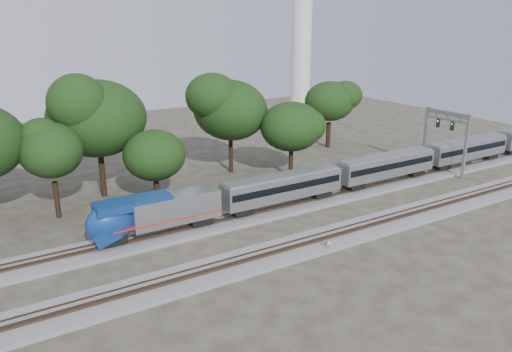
{
  "coord_description": "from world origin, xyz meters",
  "views": [
    {
      "loc": [
        -24.77,
        -41.49,
        22.91
      ],
      "look_at": [
        3.61,
        5.0,
        5.37
      ],
      "focal_mm": 35.0,
      "sensor_mm": 36.0,
      "label": 1
    }
  ],
  "objects": [
    {
      "name": "tree_5",
      "position": [
        10.18,
        23.13,
        9.56
      ],
      "size": [
        9.73,
        9.73,
        13.72
      ],
      "color": "black",
      "rests_on": "ground"
    },
    {
      "name": "tree_7",
      "position": [
        32.51,
        27.12,
        8.42
      ],
      "size": [
        8.57,
        8.57,
        12.09
      ],
      "color": "black",
      "rests_on": "ground"
    },
    {
      "name": "tree_6",
      "position": [
        16.49,
        16.18,
        7.63
      ],
      "size": [
        7.78,
        7.78,
        10.97
      ],
      "color": "black",
      "rests_on": "ground"
    },
    {
      "name": "train",
      "position": [
        25.7,
        6.0,
        3.03
      ],
      "size": [
        84.29,
        2.9,
        4.27
      ],
      "color": "silver",
      "rests_on": "ground"
    },
    {
      "name": "signal_gantry",
      "position": [
        37.47,
        6.0,
        6.92
      ],
      "size": [
        0.66,
        7.81,
        9.5
      ],
      "color": "gray",
      "rests_on": "ground"
    },
    {
      "name": "switch_stand_white",
      "position": [
        5.59,
        -6.09,
        0.7
      ],
      "size": [
        0.34,
        0.15,
        1.1
      ],
      "rotation": [
        0.0,
        0.0,
        -0.36
      ],
      "color": "#512D19",
      "rests_on": "ground"
    },
    {
      "name": "tree_3",
      "position": [
        -9.46,
        22.39,
        10.47
      ],
      "size": [
        10.65,
        10.65,
        15.01
      ],
      "color": "black",
      "rests_on": "ground"
    },
    {
      "name": "tree_2",
      "position": [
        -16.13,
        17.77,
        8.27
      ],
      "size": [
        8.42,
        8.42,
        11.88
      ],
      "color": "black",
      "rests_on": "ground"
    },
    {
      "name": "tree_4",
      "position": [
        -4.48,
        15.93,
        6.42
      ],
      "size": [
        6.55,
        6.55,
        9.24
      ],
      "color": "black",
      "rests_on": "ground"
    },
    {
      "name": "switch_stand_red",
      "position": [
        5.41,
        -5.66,
        0.66
      ],
      "size": [
        0.32,
        0.12,
        1.04
      ],
      "rotation": [
        0.0,
        0.0,
        0.27
      ],
      "color": "#512D19",
      "rests_on": "ground"
    },
    {
      "name": "track_far",
      "position": [
        0.0,
        6.0,
        0.21
      ],
      "size": [
        160.0,
        5.0,
        0.73
      ],
      "color": "slate",
      "rests_on": "ground"
    },
    {
      "name": "switch_lever",
      "position": [
        5.28,
        -5.76,
        0.15
      ],
      "size": [
        0.52,
        0.33,
        0.3
      ],
      "primitive_type": "cube",
      "rotation": [
        0.0,
        0.0,
        0.07
      ],
      "color": "#512D19",
      "rests_on": "ground"
    },
    {
      "name": "ground",
      "position": [
        0.0,
        0.0,
        0.0
      ],
      "size": [
        160.0,
        160.0,
        0.0
      ],
      "primitive_type": "plane",
      "color": "#383328",
      "rests_on": "ground"
    },
    {
      "name": "track_near",
      "position": [
        0.0,
        -4.0,
        0.21
      ],
      "size": [
        160.0,
        5.0,
        0.73
      ],
      "color": "slate",
      "rests_on": "ground"
    }
  ]
}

